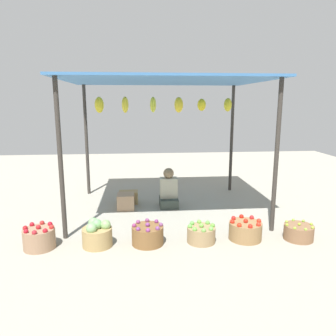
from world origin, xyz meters
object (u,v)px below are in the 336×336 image
at_px(wooden_crate_near_vendor, 129,197).
at_px(wooden_crate_stacked_rear, 126,201).
at_px(basket_purple_onions, 148,235).
at_px(basket_red_apples, 39,238).
at_px(basket_green_apples, 201,234).
at_px(vendor_person, 169,192).
at_px(basket_red_tomatoes, 245,230).
at_px(basket_cabbages, 97,235).
at_px(basket_limes, 299,232).

height_order(wooden_crate_near_vendor, wooden_crate_stacked_rear, wooden_crate_stacked_rear).
distance_m(basket_purple_onions, wooden_crate_near_vendor, 2.03).
distance_m(basket_red_apples, basket_green_apples, 2.35).
height_order(vendor_person, basket_red_apples, vendor_person).
xyz_separation_m(basket_purple_onions, basket_red_tomatoes, (1.49, 0.04, -0.00)).
relative_size(vendor_person, basket_red_apples, 1.75).
height_order(vendor_person, basket_purple_onions, vendor_person).
height_order(basket_green_apples, basket_red_tomatoes, basket_red_tomatoes).
bearing_deg(vendor_person, wooden_crate_stacked_rear, -174.05).
xyz_separation_m(basket_green_apples, wooden_crate_near_vendor, (-1.14, 2.01, 0.00)).
bearing_deg(basket_green_apples, basket_cabbages, 179.94).
bearing_deg(vendor_person, basket_red_apples, -139.49).
distance_m(basket_cabbages, basket_red_tomatoes, 2.23).
xyz_separation_m(basket_purple_onions, wooden_crate_near_vendor, (-0.34, 2.01, -0.02)).
distance_m(basket_limes, wooden_crate_near_vendor, 3.34).
bearing_deg(basket_limes, basket_purple_onions, 178.83).
height_order(basket_green_apples, basket_limes, basket_green_apples).
height_order(vendor_person, wooden_crate_near_vendor, vendor_person).
height_order(basket_red_apples, basket_green_apples, basket_red_apples).
relative_size(basket_purple_onions, basket_limes, 1.06).
relative_size(basket_cabbages, wooden_crate_stacked_rear, 1.23).
xyz_separation_m(basket_green_apples, basket_red_tomatoes, (0.69, 0.04, 0.01)).
relative_size(basket_cabbages, basket_purple_onions, 0.92).
height_order(basket_limes, wooden_crate_stacked_rear, wooden_crate_stacked_rear).
relative_size(basket_red_apples, basket_purple_onions, 0.95).
distance_m(basket_green_apples, wooden_crate_near_vendor, 2.31).
height_order(vendor_person, basket_green_apples, vendor_person).
relative_size(basket_cabbages, wooden_crate_near_vendor, 1.12).
xyz_separation_m(vendor_person, wooden_crate_near_vendor, (-0.81, 0.27, -0.17)).
relative_size(basket_red_apples, basket_red_tomatoes, 0.90).
xyz_separation_m(basket_cabbages, basket_purple_onions, (0.73, 0.00, -0.03)).
bearing_deg(basket_purple_onions, basket_green_apples, -0.35).
bearing_deg(basket_red_apples, basket_purple_onions, -0.04).
xyz_separation_m(basket_limes, wooden_crate_near_vendor, (-2.64, 2.05, 0.01)).
distance_m(basket_red_apples, basket_red_tomatoes, 3.05).
distance_m(basket_cabbages, wooden_crate_near_vendor, 2.05).
height_order(basket_red_apples, basket_limes, basket_red_apples).
xyz_separation_m(basket_limes, wooden_crate_stacked_rear, (-2.68, 1.69, 0.03)).
bearing_deg(basket_green_apples, basket_purple_onions, 179.65).
bearing_deg(basket_purple_onions, vendor_person, 74.72).
distance_m(basket_red_apples, basket_cabbages, 0.82).
bearing_deg(wooden_crate_near_vendor, basket_green_apples, -60.50).
bearing_deg(vendor_person, basket_green_apples, -79.35).
bearing_deg(basket_green_apples, basket_limes, -1.61).
xyz_separation_m(basket_green_apples, wooden_crate_stacked_rear, (-1.18, 1.65, 0.02)).
bearing_deg(wooden_crate_stacked_rear, basket_limes, -32.24).
bearing_deg(basket_limes, wooden_crate_stacked_rear, 147.76).
xyz_separation_m(vendor_person, basket_green_apples, (0.33, -1.74, -0.17)).
bearing_deg(basket_limes, basket_cabbages, 179.17).
bearing_deg(basket_cabbages, basket_limes, -0.83).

